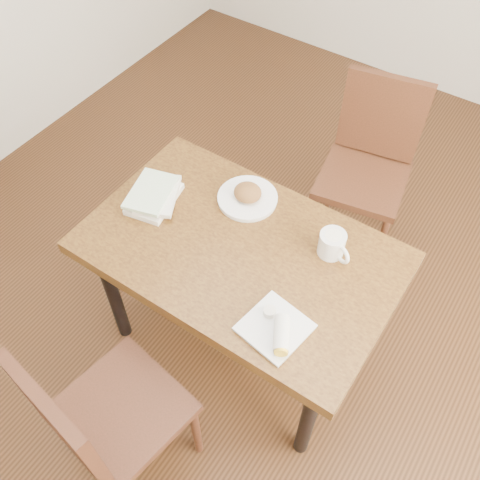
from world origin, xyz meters
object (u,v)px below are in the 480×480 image
Objects in this scene: chair_near at (99,420)px; book_stack at (154,196)px; table at (240,261)px; plate_scone at (248,196)px; chair_far at (370,158)px; plate_burrito at (277,329)px; coffee_mug at (333,244)px.

chair_near reaches higher than book_stack.
table is at bearing -1.14° from book_stack.
plate_scone is at bearing 34.40° from book_stack.
chair_far is at bearing 59.45° from book_stack.
plate_burrito is (0.42, -0.46, -0.00)m from plate_scone.
plate_scone is at bearing 116.87° from table.
plate_burrito reaches higher than book_stack.
coffee_mug is (0.30, 0.18, 0.14)m from table.
coffee_mug is at bearing 12.91° from book_stack.
coffee_mug is (0.17, -0.78, 0.25)m from chair_far.
chair_near reaches higher than plate_scone.
chair_far is 0.81m from plate_scone.
chair_far is 1.13m from book_stack.
plate_burrito is at bearing -89.02° from coffee_mug.
chair_far is 3.99× the size of plate_burrito.
chair_near is at bearing -87.61° from plate_scone.
table is 4.27× the size of book_stack.
chair_far is at bearing 102.08° from coffee_mug.
plate_burrito reaches higher than table.
chair_near reaches higher than table.
chair_near is at bearing -65.27° from book_stack.
book_stack is at bearing -167.09° from coffee_mug.
chair_near and chair_far have the same top height.
chair_far is 3.83× the size of plate_scone.
table is at bearing -149.73° from coffee_mug.
plate_scone is (-0.04, 0.99, 0.23)m from chair_near.
chair_far is at bearing 83.21° from chair_near.
table is 0.78m from chair_near.
chair_far is at bearing 71.47° from plate_scone.
chair_near is 0.88m from book_stack.
chair_near is at bearing -111.64° from coffee_mug.
chair_far reaches higher than plate_scone.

